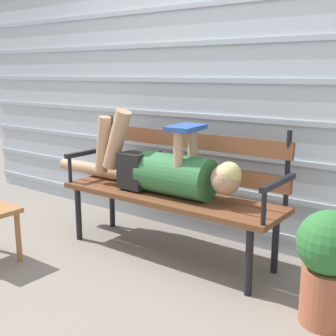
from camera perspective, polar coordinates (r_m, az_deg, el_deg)
name	(u,v)px	position (r m, az deg, el deg)	size (l,w,h in m)	color
ground_plane	(152,263)	(2.99, -2.15, -12.26)	(12.00, 12.00, 0.00)	gray
house_siding	(210,80)	(3.29, 5.52, 11.34)	(5.43, 0.08, 2.38)	#B2BCC6
park_bench	(174,185)	(3.01, 0.79, -2.18)	(1.61, 0.48, 0.91)	brown
reclining_person	(161,169)	(2.97, -0.98, -0.13)	(1.68, 0.28, 0.57)	#33703D
potted_plant	(328,262)	(2.34, 20.21, -11.43)	(0.33, 0.33, 0.59)	#AD5B3D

